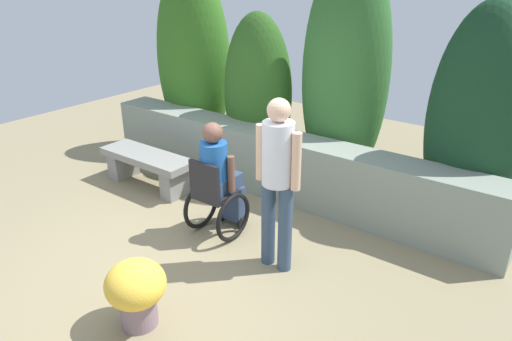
{
  "coord_description": "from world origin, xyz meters",
  "views": [
    {
      "loc": [
        3.14,
        -2.77,
        2.81
      ],
      "look_at": [
        0.47,
        0.83,
        0.85
      ],
      "focal_mm": 32.77,
      "sensor_mm": 36.0,
      "label": 1
    }
  ],
  "objects_px": {
    "person_standing_companion": "(278,175)",
    "flower_pot_terracotta_by_wall": "(136,290)",
    "stone_bench": "(148,165)",
    "person_in_wheelchair": "(218,183)"
  },
  "relations": [
    {
      "from": "person_standing_companion",
      "to": "flower_pot_terracotta_by_wall",
      "type": "xyz_separation_m",
      "value": [
        -0.45,
        -1.4,
        -0.66
      ]
    },
    {
      "from": "person_standing_companion",
      "to": "flower_pot_terracotta_by_wall",
      "type": "bearing_deg",
      "value": -102.75
    },
    {
      "from": "stone_bench",
      "to": "flower_pot_terracotta_by_wall",
      "type": "relative_size",
      "value": 2.35
    },
    {
      "from": "stone_bench",
      "to": "person_standing_companion",
      "type": "distance_m",
      "value": 2.63
    },
    {
      "from": "stone_bench",
      "to": "person_standing_companion",
      "type": "relative_size",
      "value": 0.82
    },
    {
      "from": "person_in_wheelchair",
      "to": "flower_pot_terracotta_by_wall",
      "type": "xyz_separation_m",
      "value": [
        0.44,
        -1.56,
        -0.27
      ]
    },
    {
      "from": "stone_bench",
      "to": "flower_pot_terracotta_by_wall",
      "type": "distance_m",
      "value": 2.79
    },
    {
      "from": "stone_bench",
      "to": "person_standing_companion",
      "type": "height_order",
      "value": "person_standing_companion"
    },
    {
      "from": "stone_bench",
      "to": "person_in_wheelchair",
      "type": "height_order",
      "value": "person_in_wheelchair"
    },
    {
      "from": "person_in_wheelchair",
      "to": "person_standing_companion",
      "type": "relative_size",
      "value": 0.76
    }
  ]
}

